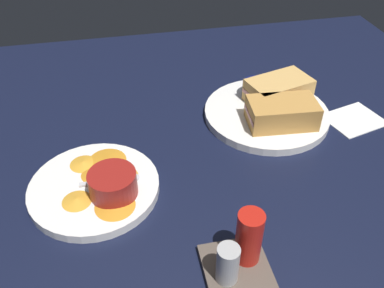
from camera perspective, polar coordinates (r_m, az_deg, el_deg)
ground_plane at (r=78.21cm, az=7.32°, el=-1.51°), size 110.00×110.00×3.00cm
plate_sandwich_main at (r=85.82cm, az=10.32°, el=4.21°), size 25.41×25.41×1.60cm
sandwich_half_near at (r=80.92cm, az=12.45°, el=4.28°), size 13.78×8.62×4.80cm
sandwich_half_far at (r=87.89cm, az=11.97°, el=7.38°), size 14.64×10.79×4.80cm
ramekin_dark_sauce at (r=88.66cm, az=8.98°, el=7.65°), size 6.02×6.02×3.42cm
spoon_by_dark_ramekin at (r=85.23cm, az=9.27°, el=5.02°), size 3.59×9.94×0.80cm
plate_chips_companion at (r=69.76cm, az=-13.46°, el=-5.97°), size 21.43×21.43×1.60cm
ramekin_light_gravy at (r=65.54cm, az=-11.00°, el=-5.38°), size 7.64×7.64×4.13cm
spoon_by_gravy_ramekin at (r=68.66cm, az=-9.74°, el=-4.84°), size 9.88×2.26×0.80cm
plantain_chip_scatter at (r=69.45cm, az=-12.30°, el=-4.72°), size 13.44×19.63×0.60cm
condiment_caddy at (r=56.59cm, az=6.73°, el=-14.92°), size 9.00×9.00×9.50cm
paper_napkin_folded at (r=90.19cm, az=21.70°, el=3.23°), size 12.89×11.45×0.40cm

